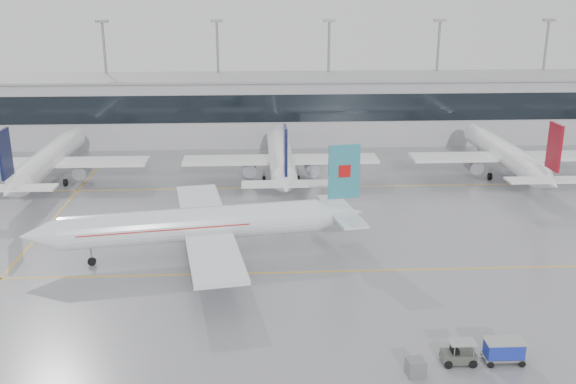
{
  "coord_description": "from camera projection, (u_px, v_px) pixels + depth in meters",
  "views": [
    {
      "loc": [
        -3.77,
        -61.09,
        28.2
      ],
      "look_at": [
        0.0,
        12.0,
        5.0
      ],
      "focal_mm": 40.0,
      "sensor_mm": 36.0,
      "label": 1
    }
  ],
  "objects": [
    {
      "name": "terminal_roof",
      "position": [
        275.0,
        77.0,
        122.2
      ],
      "size": [
        182.0,
        16.0,
        0.4
      ],
      "primitive_type": "cube",
      "color": "gray",
      "rests_on": "ground"
    },
    {
      "name": "parked_jet_b",
      "position": [
        48.0,
        160.0,
        96.1
      ],
      "size": [
        29.64,
        36.96,
        11.72
      ],
      "rotation": [
        0.0,
        0.0,
        1.57
      ],
      "color": "white",
      "rests_on": "ground"
    },
    {
      "name": "terminal_glass",
      "position": [
        276.0,
        108.0,
        116.43
      ],
      "size": [
        180.0,
        0.2,
        5.0
      ],
      "primitive_type": "cube",
      "color": "black",
      "rests_on": "ground"
    },
    {
      "name": "taxi_line_cross",
      "position": [
        46.0,
        227.0,
        79.67
      ],
      "size": [
        0.25,
        60.0,
        0.01
      ],
      "primitive_type": "cube",
      "color": "gold",
      "rests_on": "ground"
    },
    {
      "name": "parked_jet_c",
      "position": [
        281.0,
        157.0,
        97.81
      ],
      "size": [
        29.64,
        36.96,
        11.72
      ],
      "rotation": [
        0.0,
        0.0,
        1.57
      ],
      "color": "white",
      "rests_on": "ground"
    },
    {
      "name": "terminal",
      "position": [
        275.0,
        109.0,
        124.07
      ],
      "size": [
        180.0,
        15.0,
        12.0
      ],
      "primitive_type": "cube",
      "color": "#A0A0A4",
      "rests_on": "ground"
    },
    {
      "name": "baggage_tug",
      "position": [
        458.0,
        356.0,
        50.43
      ],
      "size": [
        3.93,
        1.65,
        1.91
      ],
      "rotation": [
        0.0,
        0.0,
        -0.01
      ],
      "color": "#3D423A",
      "rests_on": "ground"
    },
    {
      "name": "ground",
      "position": [
        294.0,
        272.0,
        66.86
      ],
      "size": [
        320.0,
        320.0,
        0.0
      ],
      "primitive_type": "plane",
      "color": "gray",
      "rests_on": "ground"
    },
    {
      "name": "parked_jet_d",
      "position": [
        506.0,
        154.0,
        99.53
      ],
      "size": [
        29.64,
        36.96,
        11.72
      ],
      "rotation": [
        0.0,
        0.0,
        1.57
      ],
      "color": "white",
      "rests_on": "ground"
    },
    {
      "name": "light_masts",
      "position": [
        274.0,
        67.0,
        127.57
      ],
      "size": [
        156.4,
        1.0,
        22.6
      ],
      "color": "gray",
      "rests_on": "ground"
    },
    {
      "name": "taxi_line_main",
      "position": [
        294.0,
        272.0,
        66.86
      ],
      "size": [
        120.0,
        0.25,
        0.01
      ],
      "primitive_type": "cube",
      "color": "gold",
      "rests_on": "ground"
    },
    {
      "name": "taxi_line_north",
      "position": [
        282.0,
        188.0,
        95.42
      ],
      "size": [
        120.0,
        0.25,
        0.01
      ],
      "primitive_type": "cube",
      "color": "gold",
      "rests_on": "ground"
    },
    {
      "name": "baggage_cart",
      "position": [
        504.0,
        349.0,
        50.45
      ],
      "size": [
        3.13,
        1.77,
        1.92
      ],
      "rotation": [
        0.0,
        0.0,
        -0.01
      ],
      "color": "gray",
      "rests_on": "ground"
    },
    {
      "name": "air_canada_jet",
      "position": [
        204.0,
        224.0,
        69.85
      ],
      "size": [
        37.36,
        30.38,
        11.85
      ],
      "rotation": [
        0.0,
        0.0,
        3.3
      ],
      "color": "silver",
      "rests_on": "ground"
    },
    {
      "name": "gse_unit",
      "position": [
        416.0,
        368.0,
        48.84
      ],
      "size": [
        1.48,
        1.4,
        1.35
      ],
      "primitive_type": "cube",
      "rotation": [
        0.0,
        0.0,
        0.12
      ],
      "color": "slate",
      "rests_on": "ground"
    }
  ]
}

